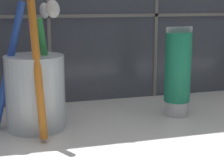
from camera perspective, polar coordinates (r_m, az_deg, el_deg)
The scene contains 3 objects.
sink_counter at distance 48.80cm, azimuth 12.49°, elevation -8.64°, with size 69.98×36.28×2.00cm, color silver.
toothbrush_cup at distance 47.82cm, azimuth -11.65°, elevation -1.12°, with size 10.14×14.18×19.01cm.
toothpaste_tube at distance 52.76cm, azimuth 9.97°, elevation 1.10°, with size 3.80×3.62×12.50cm.
Camera 1 is at (-22.39, -39.88, 18.03)cm, focal length 60.00 mm.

